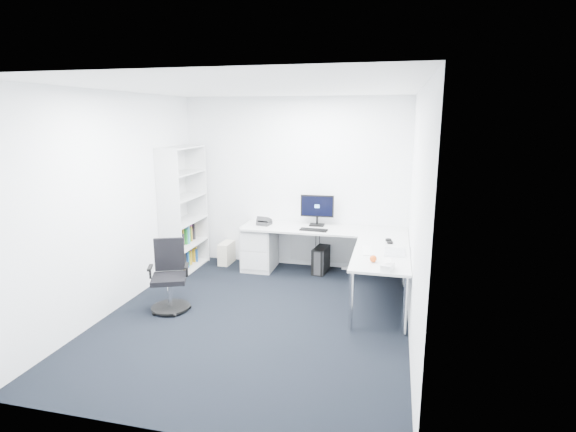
% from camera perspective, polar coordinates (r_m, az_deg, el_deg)
% --- Properties ---
extents(ground, '(4.20, 4.20, 0.00)m').
position_cam_1_polar(ground, '(5.61, -4.10, -12.76)').
color(ground, black).
extents(ceiling, '(4.20, 4.20, 0.00)m').
position_cam_1_polar(ceiling, '(5.08, -4.59, 15.93)').
color(ceiling, white).
extents(wall_back, '(3.60, 0.02, 2.70)m').
position_cam_1_polar(wall_back, '(7.18, 0.80, 4.18)').
color(wall_back, white).
rests_on(wall_back, ground).
extents(wall_front, '(3.60, 0.02, 2.70)m').
position_cam_1_polar(wall_front, '(3.32, -15.53, -6.35)').
color(wall_front, white).
rests_on(wall_front, ground).
extents(wall_left, '(0.02, 4.20, 2.70)m').
position_cam_1_polar(wall_left, '(5.98, -21.00, 1.63)').
color(wall_left, white).
rests_on(wall_left, ground).
extents(wall_right, '(0.02, 4.20, 2.70)m').
position_cam_1_polar(wall_right, '(4.95, 15.94, -0.16)').
color(wall_right, white).
rests_on(wall_right, ground).
extents(l_desk, '(2.49, 1.39, 0.73)m').
position_cam_1_polar(l_desk, '(6.63, 4.09, -5.34)').
color(l_desk, silver).
rests_on(l_desk, ground).
extents(drawer_pedestal, '(0.47, 0.59, 0.73)m').
position_cam_1_polar(drawer_pedestal, '(7.20, -3.62, -3.88)').
color(drawer_pedestal, silver).
rests_on(drawer_pedestal, ground).
extents(bookshelf, '(0.38, 0.98, 1.95)m').
position_cam_1_polar(bookshelf, '(7.18, -13.13, 0.83)').
color(bookshelf, silver).
rests_on(bookshelf, ground).
extents(task_chair, '(0.65, 0.65, 0.89)m').
position_cam_1_polar(task_chair, '(5.83, -14.89, -7.46)').
color(task_chair, black).
rests_on(task_chair, ground).
extents(black_pc_tower, '(0.24, 0.44, 0.41)m').
position_cam_1_polar(black_pc_tower, '(7.06, 4.19, -5.57)').
color(black_pc_tower, black).
rests_on(black_pc_tower, ground).
extents(beige_pc_tower, '(0.18, 0.38, 0.36)m').
position_cam_1_polar(beige_pc_tower, '(7.54, -7.81, -4.67)').
color(beige_pc_tower, beige).
rests_on(beige_pc_tower, ground).
extents(power_strip, '(0.33, 0.09, 0.04)m').
position_cam_1_polar(power_strip, '(7.29, 8.11, -6.60)').
color(power_strip, silver).
rests_on(power_strip, ground).
extents(monitor, '(0.52, 0.19, 0.50)m').
position_cam_1_polar(monitor, '(6.97, 3.71, 0.76)').
color(monitor, black).
rests_on(monitor, l_desk).
extents(black_keyboard, '(0.42, 0.17, 0.02)m').
position_cam_1_polar(black_keyboard, '(6.72, 3.27, -1.77)').
color(black_keyboard, black).
rests_on(black_keyboard, l_desk).
extents(mouse, '(0.07, 0.10, 0.03)m').
position_cam_1_polar(mouse, '(6.65, 4.56, -1.90)').
color(mouse, black).
rests_on(mouse, l_desk).
extents(desk_phone, '(0.23, 0.23, 0.14)m').
position_cam_1_polar(desk_phone, '(7.05, -3.04, -0.59)').
color(desk_phone, '#28282A').
rests_on(desk_phone, l_desk).
extents(laptop, '(0.38, 0.37, 0.27)m').
position_cam_1_polar(laptop, '(5.74, 13.44, -3.32)').
color(laptop, silver).
rests_on(laptop, l_desk).
extents(white_keyboard, '(0.18, 0.44, 0.01)m').
position_cam_1_polar(white_keyboard, '(5.79, 10.03, -4.33)').
color(white_keyboard, silver).
rests_on(white_keyboard, l_desk).
extents(headphones, '(0.15, 0.21, 0.05)m').
position_cam_1_polar(headphones, '(6.25, 12.73, -3.03)').
color(headphones, black).
rests_on(headphones, l_desk).
extents(orange_fruit, '(0.08, 0.08, 0.08)m').
position_cam_1_polar(orange_fruit, '(5.36, 10.77, -5.36)').
color(orange_fruit, '#D24C12').
rests_on(orange_fruit, l_desk).
extents(tissue_box, '(0.16, 0.23, 0.07)m').
position_cam_1_polar(tissue_box, '(5.14, 12.54, -6.29)').
color(tissue_box, silver).
rests_on(tissue_box, l_desk).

